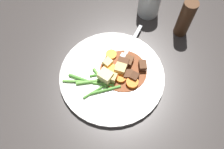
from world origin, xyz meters
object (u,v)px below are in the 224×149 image
Objects in this scene: potato_chunk_0 at (108,63)px; carrot_slice_3 at (111,55)px; carrot_slice_2 at (109,69)px; carrot_slice_1 at (121,78)px; pepper_mill at (185,19)px; meat_chunk_3 at (128,61)px; dinner_plate at (112,76)px; water_glass at (150,0)px; meat_chunk_2 at (134,77)px; potato_chunk_2 at (120,69)px; fork at (128,48)px; potato_chunk_1 at (106,76)px; carrot_slice_0 at (132,83)px; meat_chunk_0 at (128,74)px; meat_chunk_1 at (143,66)px; potato_chunk_3 at (112,78)px; meat_chunk_4 at (123,64)px.

carrot_slice_3 is at bearing 54.56° from potato_chunk_0.
carrot_slice_2 is 1.41× the size of potato_chunk_0.
carrot_slice_1 is 0.26m from pepper_mill.
pepper_mill reaches higher than meat_chunk_3.
potato_chunk_0 is (-0.02, 0.05, 0.00)m from carrot_slice_1.
potato_chunk_0 reaches higher than dinner_plate.
potato_chunk_0 is 0.24m from water_glass.
potato_chunk_2 is at bearing 126.50° from meat_chunk_2.
carrot_slice_2 is at bearing -139.80° from water_glass.
potato_chunk_1 is at bearing -144.14° from fork.
dinner_plate is at bearing -108.89° from carrot_slice_3.
potato_chunk_0 is at bearing -125.44° from carrot_slice_3.
carrot_slice_0 reaches higher than carrot_slice_2.
water_glass is (0.18, 0.20, 0.03)m from carrot_slice_1.
water_glass reaches higher than meat_chunk_0.
fork is (0.03, 0.11, -0.00)m from carrot_slice_0.
water_glass is (0.19, 0.18, 0.05)m from dinner_plate.
meat_chunk_1 reaches higher than fork.
carrot_slice_1 is 0.88× the size of carrot_slice_2.
meat_chunk_2 is (0.07, -0.03, -0.01)m from potato_chunk_1.
carrot_slice_3 is 1.24× the size of potato_chunk_3.
fork is at bearing -176.93° from pepper_mill.
meat_chunk_2 reaches higher than fork.
carrot_slice_0 is 0.27× the size of pepper_mill.
pepper_mill is at bearing 21.47° from carrot_slice_1.
potato_chunk_2 is at bearing -53.75° from potato_chunk_0.
potato_chunk_3 is (-0.05, 0.03, 0.01)m from carrot_slice_0.
meat_chunk_2 is 0.19× the size of pepper_mill.
meat_chunk_4 reaches higher than meat_chunk_1.
potato_chunk_3 is 0.28m from pepper_mill.
potato_chunk_1 is at bearing -160.80° from dinner_plate.
potato_chunk_3 reaches higher than carrot_slice_3.
meat_chunk_1 is 0.93× the size of meat_chunk_3.
pepper_mill reaches higher than potato_chunk_2.
meat_chunk_3 is at bearing 66.52° from meat_chunk_0.
potato_chunk_2 reaches higher than meat_chunk_3.
carrot_slice_0 is at bearing -108.01° from fork.
potato_chunk_0 reaches higher than carrot_slice_3.
meat_chunk_3 is 0.05m from fork.
potato_chunk_0 reaches higher than carrot_slice_1.
pepper_mill reaches higher than carrot_slice_1.
meat_chunk_0 is 0.02m from meat_chunk_2.
pepper_mill reaches higher than water_glass.
water_glass is at bearing 56.29° from meat_chunk_2.
potato_chunk_0 is at bearing 126.39° from meat_chunk_2.
dinner_plate is 8.70× the size of carrot_slice_0.
potato_chunk_0 is (0.00, 0.03, 0.02)m from dinner_plate.
carrot_slice_3 is 0.08m from meat_chunk_0.
dinner_plate is 10.72× the size of meat_chunk_1.
carrot_slice_1 is 1.25× the size of potato_chunk_0.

